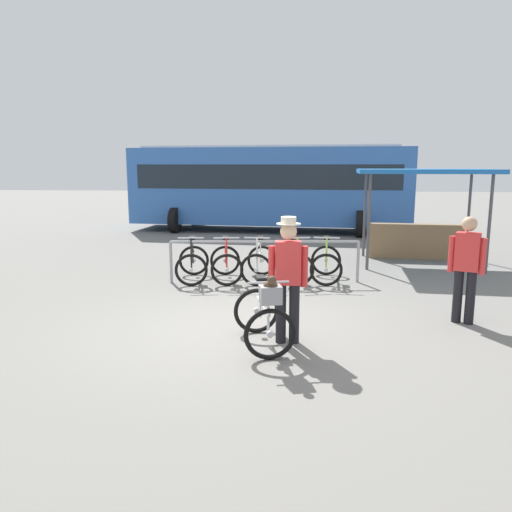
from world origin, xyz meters
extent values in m
plane|color=slate|center=(0.00, 0.00, 0.00)|extent=(80.00, 80.00, 0.00)
cylinder|color=#99999E|center=(-1.74, 2.83, 0.42)|extent=(0.06, 0.06, 0.85)
cylinder|color=#99999E|center=(2.09, 3.15, 0.42)|extent=(0.06, 0.06, 0.85)
cylinder|color=#99999E|center=(0.17, 2.99, 0.85)|extent=(3.84, 0.37, 0.05)
torus|color=black|center=(-1.42, 3.54, 0.33)|extent=(0.66, 0.16, 0.66)
cylinder|color=#B7B7BC|center=(-1.42, 3.54, 0.33)|extent=(0.09, 0.07, 0.08)
torus|color=black|center=(-1.27, 2.54, 0.33)|extent=(0.66, 0.16, 0.66)
cylinder|color=#B7B7BC|center=(-1.27, 2.54, 0.33)|extent=(0.09, 0.07, 0.08)
cube|color=black|center=(-1.34, 3.04, 0.56)|extent=(0.17, 0.91, 0.04)
cube|color=black|center=(-1.33, 2.99, 0.78)|extent=(0.13, 0.61, 0.04)
cylinder|color=black|center=(-1.37, 3.22, 0.60)|extent=(0.03, 0.03, 0.55)
cube|color=black|center=(-1.37, 3.22, 0.88)|extent=(0.15, 0.26, 0.06)
cylinder|color=black|center=(-1.28, 2.66, 0.65)|extent=(0.03, 0.03, 0.63)
cylinder|color=#B7B7BC|center=(-1.28, 2.66, 0.96)|extent=(0.52, 0.10, 0.03)
torus|color=black|center=(-0.73, 3.60, 0.33)|extent=(0.66, 0.19, 0.66)
cylinder|color=#B7B7BC|center=(-0.73, 3.60, 0.33)|extent=(0.09, 0.08, 0.08)
torus|color=black|center=(-0.56, 2.60, 0.33)|extent=(0.66, 0.19, 0.66)
cylinder|color=#B7B7BC|center=(-0.56, 2.60, 0.33)|extent=(0.09, 0.08, 0.08)
cube|color=red|center=(-0.64, 3.10, 0.56)|extent=(0.20, 0.91, 0.04)
cube|color=red|center=(-0.64, 3.05, 0.78)|extent=(0.14, 0.61, 0.04)
cylinder|color=red|center=(-0.68, 3.28, 0.60)|extent=(0.03, 0.03, 0.55)
cube|color=black|center=(-0.68, 3.28, 0.88)|extent=(0.16, 0.26, 0.06)
cylinder|color=red|center=(-0.58, 2.72, 0.65)|extent=(0.03, 0.03, 0.63)
cylinder|color=#B7B7BC|center=(-0.58, 2.72, 0.96)|extent=(0.52, 0.12, 0.03)
torus|color=black|center=(0.08, 3.67, 0.33)|extent=(0.66, 0.11, 0.66)
cylinder|color=#B7B7BC|center=(0.08, 3.67, 0.33)|extent=(0.08, 0.07, 0.08)
torus|color=black|center=(0.03, 2.65, 0.33)|extent=(0.66, 0.11, 0.66)
cylinder|color=#B7B7BC|center=(0.03, 2.65, 0.33)|extent=(0.08, 0.07, 0.08)
cube|color=silver|center=(0.05, 3.16, 0.56)|extent=(0.08, 0.92, 0.04)
cube|color=silver|center=(0.05, 3.11, 0.78)|extent=(0.07, 0.61, 0.04)
cylinder|color=silver|center=(0.06, 3.34, 0.60)|extent=(0.03, 0.03, 0.55)
cube|color=black|center=(0.06, 3.34, 0.88)|extent=(0.13, 0.25, 0.06)
cylinder|color=silver|center=(0.03, 2.77, 0.65)|extent=(0.03, 0.03, 0.63)
cylinder|color=#B7B7BC|center=(0.03, 2.77, 0.96)|extent=(0.52, 0.06, 0.03)
torus|color=black|center=(0.63, 3.71, 0.33)|extent=(0.66, 0.25, 0.66)
cylinder|color=#B7B7BC|center=(0.63, 3.71, 0.33)|extent=(0.09, 0.08, 0.08)
torus|color=black|center=(0.87, 2.72, 0.33)|extent=(0.66, 0.25, 0.66)
cylinder|color=#B7B7BC|center=(0.87, 2.72, 0.33)|extent=(0.09, 0.08, 0.08)
cube|color=yellow|center=(0.75, 3.22, 0.56)|extent=(0.25, 0.90, 0.04)
cube|color=yellow|center=(0.76, 3.17, 0.78)|extent=(0.18, 0.60, 0.04)
cylinder|color=yellow|center=(0.71, 3.40, 0.60)|extent=(0.03, 0.03, 0.55)
cube|color=black|center=(0.71, 3.40, 0.88)|extent=(0.17, 0.26, 0.06)
cylinder|color=yellow|center=(0.84, 2.84, 0.65)|extent=(0.03, 0.03, 0.63)
cylinder|color=#B7B7BC|center=(0.84, 2.84, 0.96)|extent=(0.51, 0.15, 0.03)
torus|color=black|center=(1.48, 3.78, 0.33)|extent=(0.66, 0.14, 0.66)
cylinder|color=#B7B7BC|center=(1.48, 3.78, 0.33)|extent=(0.08, 0.07, 0.08)
torus|color=black|center=(1.42, 2.77, 0.33)|extent=(0.66, 0.14, 0.66)
cylinder|color=#B7B7BC|center=(1.42, 2.77, 0.33)|extent=(0.08, 0.07, 0.08)
cube|color=#9ED14C|center=(1.45, 3.28, 0.56)|extent=(0.09, 0.92, 0.04)
cube|color=#9ED14C|center=(1.45, 3.23, 0.78)|extent=(0.07, 0.61, 0.04)
cylinder|color=#9ED14C|center=(1.46, 3.46, 0.60)|extent=(0.03, 0.03, 0.55)
cube|color=black|center=(1.46, 3.46, 0.88)|extent=(0.13, 0.25, 0.06)
cylinder|color=#9ED14C|center=(1.43, 2.89, 0.65)|extent=(0.03, 0.03, 0.63)
cylinder|color=#B7B7BC|center=(1.43, 2.89, 0.96)|extent=(0.52, 0.06, 0.03)
torus|color=black|center=(0.24, -0.16, 0.33)|extent=(0.66, 0.21, 0.66)
cylinder|color=#B7B7BC|center=(0.24, -0.16, 0.33)|extent=(0.09, 0.08, 0.08)
torus|color=black|center=(0.48, -1.15, 0.33)|extent=(0.66, 0.21, 0.66)
cylinder|color=#B7B7BC|center=(0.48, -1.15, 0.33)|extent=(0.09, 0.08, 0.08)
cube|color=silver|center=(0.36, -0.65, 0.56)|extent=(0.25, 0.90, 0.04)
cube|color=silver|center=(0.38, -0.70, 0.78)|extent=(0.18, 0.60, 0.04)
cylinder|color=silver|center=(0.32, -0.48, 0.60)|extent=(0.03, 0.03, 0.55)
cube|color=black|center=(0.32, -0.48, 0.88)|extent=(0.17, 0.26, 0.06)
cylinder|color=silver|center=(0.46, -1.03, 0.65)|extent=(0.03, 0.03, 0.63)
cylinder|color=#B7B7BC|center=(0.46, -1.03, 0.96)|extent=(0.51, 0.15, 0.03)
cube|color=gray|center=(0.49, -1.17, 0.84)|extent=(0.30, 0.26, 0.22)
ellipsoid|color=#4C3828|center=(0.49, -1.17, 0.94)|extent=(0.21, 0.20, 0.16)
sphere|color=#4C3828|center=(0.51, -1.25, 1.04)|extent=(0.11, 0.11, 0.11)
cylinder|color=black|center=(0.60, -0.52, 0.41)|extent=(0.14, 0.14, 0.82)
cylinder|color=black|center=(0.78, -0.52, 0.41)|extent=(0.14, 0.14, 0.82)
cube|color=red|center=(0.69, -0.52, 1.11)|extent=(0.34, 0.21, 0.58)
cylinder|color=red|center=(0.47, -0.51, 1.06)|extent=(0.09, 0.09, 0.55)
cylinder|color=red|center=(0.91, -0.50, 1.06)|extent=(0.09, 0.09, 0.55)
sphere|color=beige|center=(0.69, -0.52, 1.53)|extent=(0.22, 0.22, 0.22)
cylinder|color=beige|center=(0.69, -0.52, 1.63)|extent=(0.32, 0.32, 0.02)
cylinder|color=beige|center=(0.69, -0.52, 1.68)|extent=(0.20, 0.20, 0.09)
cylinder|color=black|center=(3.45, 0.50, 0.41)|extent=(0.14, 0.14, 0.82)
cylinder|color=black|center=(3.28, 0.58, 0.41)|extent=(0.14, 0.14, 0.82)
cube|color=red|center=(3.36, 0.54, 1.11)|extent=(0.39, 0.33, 0.58)
cylinder|color=red|center=(3.55, 0.43, 1.06)|extent=(0.09, 0.09, 0.55)
cylinder|color=red|center=(3.16, 0.62, 1.06)|extent=(0.09, 0.09, 0.55)
sphere|color=tan|center=(3.36, 0.54, 1.53)|extent=(0.22, 0.22, 0.22)
cube|color=#3366B2|center=(3.43, 0.69, 1.13)|extent=(0.29, 0.24, 0.40)
cube|color=#3366B7|center=(-0.14, 11.34, 1.65)|extent=(10.19, 3.45, 2.70)
cube|color=#19232D|center=(-0.14, 11.34, 2.00)|extent=(9.40, 3.40, 0.84)
cube|color=silver|center=(-0.14, 11.34, 3.04)|extent=(9.18, 3.11, 0.08)
cylinder|color=black|center=(-3.49, 10.41, 0.45)|extent=(0.34, 0.92, 0.90)
cylinder|color=black|center=(-3.25, 12.90, 0.45)|extent=(0.34, 0.92, 0.90)
cylinder|color=black|center=(2.98, 9.78, 0.45)|extent=(0.34, 0.92, 0.90)
cylinder|color=black|center=(3.22, 12.27, 0.45)|extent=(0.34, 0.92, 0.90)
cylinder|color=#4C4C51|center=(2.63, 6.24, 1.10)|extent=(0.07, 0.07, 2.20)
cylinder|color=#4C4C51|center=(5.22, 6.01, 1.10)|extent=(0.07, 0.07, 2.20)
cylinder|color=#4C4C51|center=(2.47, 4.44, 1.10)|extent=(0.07, 0.07, 2.20)
cylinder|color=#4C4C51|center=(5.06, 4.22, 1.10)|extent=(0.07, 0.07, 2.20)
cube|color=blue|center=(3.85, 5.23, 2.25)|extent=(3.29, 2.56, 0.10)
cube|color=olive|center=(3.91, 5.97, 0.45)|extent=(2.36, 0.50, 0.90)
camera|label=1|loc=(0.76, -6.98, 2.38)|focal=34.72mm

